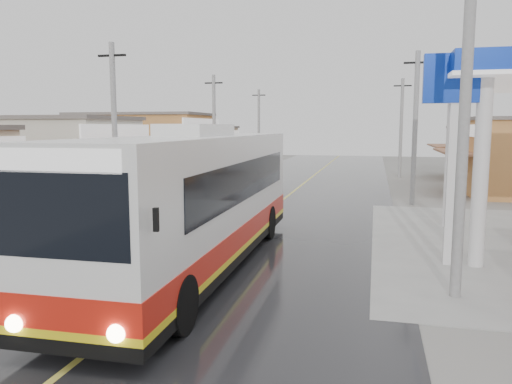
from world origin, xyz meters
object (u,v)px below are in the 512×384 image
second_bus (195,172)px  tyre_stack (88,226)px  coach_bus (199,200)px  cyclist (137,208)px  tricycle_near (106,193)px

second_bus → tyre_stack: (-1.44, -8.25, -1.43)m
coach_bus → cyclist: bearing=129.9°
second_bus → tricycle_near: second_bus is taller
coach_bus → second_bus: bearing=110.2°
coach_bus → tricycle_near: size_ratio=5.72×
tricycle_near → tyre_stack: size_ratio=2.51×
cyclist → tyre_stack: size_ratio=2.16×
second_bus → tricycle_near: bearing=-122.7°
second_bus → tricycle_near: (-3.20, -3.77, -0.73)m
second_bus → tricycle_near: 5.00m
second_bus → tyre_stack: 8.50m
second_bus → coach_bus: bearing=-61.5°
tricycle_near → second_bus: bearing=59.8°
second_bus → cyclist: (-0.35, -6.22, -1.00)m
coach_bus → cyclist: coach_bus is taller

